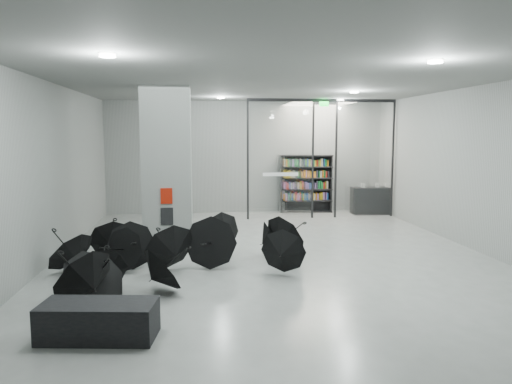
{
  "coord_description": "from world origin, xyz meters",
  "views": [
    {
      "loc": [
        -1.7,
        -10.34,
        2.84
      ],
      "look_at": [
        -0.3,
        1.5,
        1.4
      ],
      "focal_mm": 33.75,
      "sensor_mm": 36.0,
      "label": 1
    }
  ],
  "objects": [
    {
      "name": "column",
      "position": [
        -2.5,
        2.0,
        2.0
      ],
      "size": [
        1.2,
        1.2,
        4.0
      ],
      "primitive_type": "cube",
      "color": "slate",
      "rests_on": "ground"
    },
    {
      "name": "room",
      "position": [
        0.0,
        0.0,
        2.84
      ],
      "size": [
        14.0,
        14.02,
        4.01
      ],
      "color": "gray",
      "rests_on": "ground"
    },
    {
      "name": "glass_partition",
      "position": [
        2.39,
        5.5,
        2.18
      ],
      "size": [
        5.06,
        0.08,
        4.0
      ],
      "color": "silver",
      "rests_on": "ground"
    },
    {
      "name": "bench",
      "position": [
        -3.13,
        -3.68,
        0.26
      ],
      "size": [
        1.66,
        0.89,
        0.51
      ],
      "primitive_type": "cube",
      "rotation": [
        0.0,
        0.0,
        -0.13
      ],
      "color": "black",
      "rests_on": "ground"
    },
    {
      "name": "fire_cabinet",
      "position": [
        -2.5,
        1.38,
        1.35
      ],
      "size": [
        0.28,
        0.04,
        0.38
      ],
      "primitive_type": "cube",
      "color": "#A50A07",
      "rests_on": "column"
    },
    {
      "name": "shop_counter",
      "position": [
        4.5,
        6.08,
        0.48
      ],
      "size": [
        1.64,
        0.77,
        0.95
      ],
      "primitive_type": "cube",
      "rotation": [
        0.0,
        0.0,
        -0.09
      ],
      "color": "black",
      "rests_on": "ground"
    },
    {
      "name": "umbrella_cluster",
      "position": [
        -2.34,
        -0.73,
        0.31
      ],
      "size": [
        5.83,
        4.54,
        1.34
      ],
      "color": "black",
      "rests_on": "ground"
    },
    {
      "name": "bookshelf",
      "position": [
        2.17,
        6.75,
        1.04
      ],
      "size": [
        1.93,
        0.63,
        2.08
      ],
      "primitive_type": null,
      "rotation": [
        0.0,
        0.0,
        -0.13
      ],
      "color": "black",
      "rests_on": "ground"
    },
    {
      "name": "exit_sign",
      "position": [
        2.4,
        5.3,
        3.82
      ],
      "size": [
        0.3,
        0.06,
        0.15
      ],
      "primitive_type": "cube",
      "color": "#0CE533",
      "rests_on": "room"
    },
    {
      "name": "info_panel",
      "position": [
        -2.5,
        1.38,
        0.85
      ],
      "size": [
        0.3,
        0.03,
        0.42
      ],
      "primitive_type": "cube",
      "color": "black",
      "rests_on": "column"
    }
  ]
}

